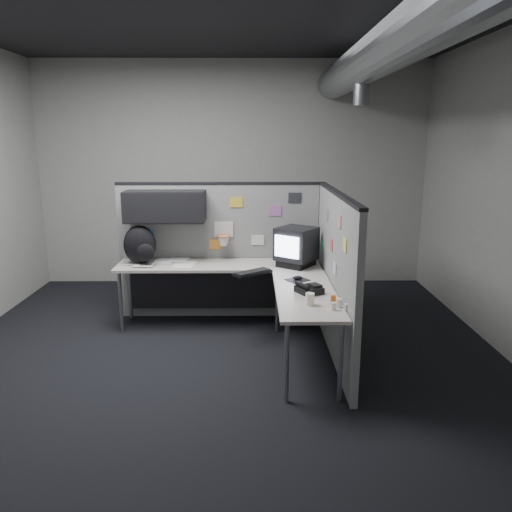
{
  "coord_description": "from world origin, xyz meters",
  "views": [
    {
      "loc": [
        0.28,
        -4.52,
        2.14
      ],
      "look_at": [
        0.32,
        0.35,
        0.97
      ],
      "focal_mm": 35.0,
      "sensor_mm": 36.0,
      "label": 1
    }
  ],
  "objects_px": {
    "phone": "(309,289)",
    "monitor": "(296,246)",
    "desk": "(240,281)",
    "keyboard": "(253,273)",
    "backpack": "(140,246)"
  },
  "relations": [
    {
      "from": "phone",
      "to": "monitor",
      "type": "bearing_deg",
      "value": 72.24
    },
    {
      "from": "keyboard",
      "to": "backpack",
      "type": "distance_m",
      "value": 1.35
    },
    {
      "from": "desk",
      "to": "monitor",
      "type": "relative_size",
      "value": 4.34
    },
    {
      "from": "keyboard",
      "to": "phone",
      "type": "xyz_separation_m",
      "value": [
        0.52,
        -0.65,
        0.02
      ]
    },
    {
      "from": "phone",
      "to": "backpack",
      "type": "relative_size",
      "value": 0.64
    },
    {
      "from": "desk",
      "to": "backpack",
      "type": "distance_m",
      "value": 1.2
    },
    {
      "from": "monitor",
      "to": "phone",
      "type": "height_order",
      "value": "monitor"
    },
    {
      "from": "keyboard",
      "to": "desk",
      "type": "bearing_deg",
      "value": 138.72
    },
    {
      "from": "desk",
      "to": "phone",
      "type": "xyz_separation_m",
      "value": [
        0.66,
        -0.81,
        0.16
      ]
    },
    {
      "from": "desk",
      "to": "phone",
      "type": "relative_size",
      "value": 8.08
    },
    {
      "from": "monitor",
      "to": "backpack",
      "type": "height_order",
      "value": "backpack"
    },
    {
      "from": "monitor",
      "to": "keyboard",
      "type": "height_order",
      "value": "monitor"
    },
    {
      "from": "desk",
      "to": "phone",
      "type": "distance_m",
      "value": 1.05
    },
    {
      "from": "desk",
      "to": "monitor",
      "type": "height_order",
      "value": "monitor"
    },
    {
      "from": "phone",
      "to": "backpack",
      "type": "bearing_deg",
      "value": 129.08
    }
  ]
}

